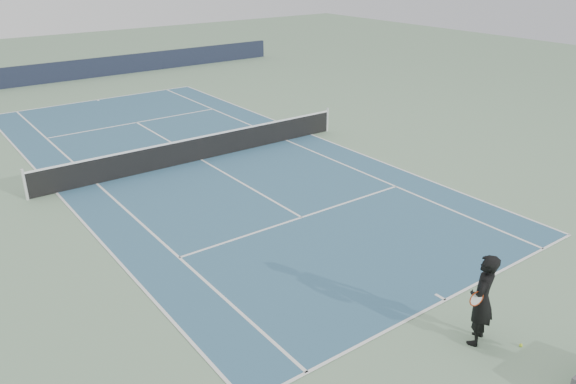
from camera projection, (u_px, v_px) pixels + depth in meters
ground at (201, 160)px, 21.86m from camera, size 80.00×80.00×0.00m
court_surface at (201, 160)px, 21.86m from camera, size 10.97×23.77×0.01m
tennis_net at (200, 148)px, 21.66m from camera, size 12.90×0.10×1.07m
windscreen_far at (63, 71)px, 34.83m from camera, size 30.00×0.25×1.20m
tennis_player at (482, 300)px, 11.33m from camera, size 0.92×0.80×2.03m
tennis_ball at (521, 345)px, 11.54m from camera, size 0.07×0.07×0.07m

